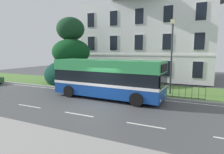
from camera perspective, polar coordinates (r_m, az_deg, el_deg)
name	(u,v)px	position (r m, az deg, el deg)	size (l,w,h in m)	color
ground_plane	(102,102)	(13.91, -3.00, -7.67)	(60.00, 56.00, 0.18)	#434547
georgian_townhouse	(150,33)	(28.04, 11.42, 12.75)	(16.45, 11.03, 12.10)	white
iron_verge_railing	(116,86)	(16.76, 1.25, -2.77)	(14.25, 0.04, 0.97)	black
evergreen_tree	(70,62)	(22.23, -12.41, 4.32)	(5.66, 5.66, 8.25)	#423328
single_decker_bus	(107,78)	(14.85, -1.37, -0.35)	(8.86, 2.96, 3.02)	navy
street_lamp_post	(172,52)	(16.39, 17.53, 7.30)	(0.36, 0.24, 6.11)	#333338
litter_bin	(68,81)	(19.89, -12.99, -1.12)	(0.48, 0.48, 1.12)	black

